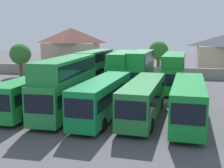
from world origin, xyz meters
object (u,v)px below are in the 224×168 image
(bus_5, at_px, (188,100))
(bus_9, at_px, (174,70))
(bus_4, at_px, (144,97))
(tree_right_of_lot, at_px, (20,54))
(house_terrace_left, at_px, (71,48))
(bus_8, at_px, (141,68))
(bus_3, at_px, (103,96))
(tree_left_of_lot, at_px, (159,51))
(bus_1, at_px, (29,93))
(bus_2, at_px, (66,83))
(bus_7, at_px, (122,68))
(bus_6, at_px, (95,67))

(bus_5, xyz_separation_m, bus_9, (-1.25, 14.21, 0.71))
(bus_4, bearing_deg, tree_right_of_lot, -127.94)
(house_terrace_left, bearing_deg, bus_8, -47.50)
(bus_3, bearing_deg, tree_left_of_lot, 176.53)
(bus_1, bearing_deg, tree_left_of_lot, 158.68)
(bus_3, relative_size, bus_8, 1.10)
(house_terrace_left, bearing_deg, bus_2, -70.97)
(bus_2, distance_m, house_terrace_left, 33.20)
(bus_5, xyz_separation_m, house_terrace_left, (-21.73, 31.99, 2.32))
(house_terrace_left, bearing_deg, tree_right_of_lot, -116.45)
(bus_1, xyz_separation_m, bus_9, (13.16, 14.13, 0.81))
(bus_9, bearing_deg, bus_7, -87.94)
(bus_1, xyz_separation_m, bus_6, (2.48, 14.07, 0.94))
(house_terrace_left, bearing_deg, bus_7, -52.62)
(bus_1, height_order, bus_4, bus_1)
(bus_3, distance_m, house_terrace_left, 35.16)
(bus_3, relative_size, bus_4, 0.98)
(bus_5, height_order, house_terrace_left, house_terrace_left)
(bus_7, distance_m, bus_9, 6.93)
(bus_5, distance_m, bus_9, 14.28)
(bus_7, relative_size, tree_left_of_lot, 1.75)
(bus_1, relative_size, house_terrace_left, 0.95)
(bus_1, bearing_deg, bus_3, 89.54)
(bus_6, distance_m, bus_9, 10.68)
(bus_8, bearing_deg, bus_4, 10.21)
(bus_4, distance_m, bus_8, 13.85)
(bus_3, height_order, bus_6, bus_6)
(bus_9, bearing_deg, bus_4, -8.08)
(bus_7, bearing_deg, tree_left_of_lot, 160.53)
(bus_2, relative_size, bus_8, 1.10)
(bus_5, relative_size, bus_8, 1.10)
(bus_6, height_order, bus_7, bus_6)
(bus_1, relative_size, bus_2, 0.88)
(bus_5, xyz_separation_m, bus_6, (-11.94, 14.15, 0.84))
(bus_4, xyz_separation_m, bus_5, (3.77, -0.71, 0.10))
(bus_1, height_order, bus_2, bus_2)
(bus_1, distance_m, bus_2, 3.69)
(bus_9, bearing_deg, bus_1, -40.52)
(bus_3, bearing_deg, bus_7, -172.77)
(bus_5, distance_m, tree_left_of_lot, 27.13)
(bus_7, distance_m, tree_left_of_lot, 13.27)
(bus_8, xyz_separation_m, tree_right_of_lot, (-21.46, 6.83, 0.99))
(bus_5, bearing_deg, bus_4, -97.91)
(bus_1, height_order, bus_6, bus_6)
(bus_3, distance_m, bus_8, 14.52)
(bus_4, bearing_deg, bus_5, 82.78)
(house_terrace_left, bearing_deg, bus_3, -65.70)
(tree_right_of_lot, bearing_deg, bus_9, -15.21)
(bus_4, xyz_separation_m, bus_6, (-8.17, 13.45, 0.94))
(bus_3, bearing_deg, bus_6, -158.16)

